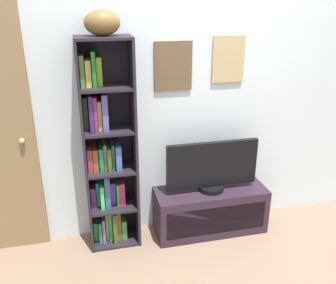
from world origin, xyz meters
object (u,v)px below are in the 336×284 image
at_px(tv_stand, 210,210).
at_px(television, 212,167).
at_px(football, 102,23).
at_px(bookshelf, 106,157).

relative_size(tv_stand, television, 1.23).
height_order(football, television, football).
relative_size(football, television, 0.32).
xyz_separation_m(bookshelf, tv_stand, (0.87, -0.07, -0.58)).
bearing_deg(television, tv_stand, -90.00).
bearing_deg(football, tv_stand, -2.77).
relative_size(football, tv_stand, 0.26).
bearing_deg(tv_stand, television, 90.00).
xyz_separation_m(bookshelf, television, (0.87, -0.07, -0.15)).
xyz_separation_m(football, tv_stand, (0.84, -0.04, -1.60)).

